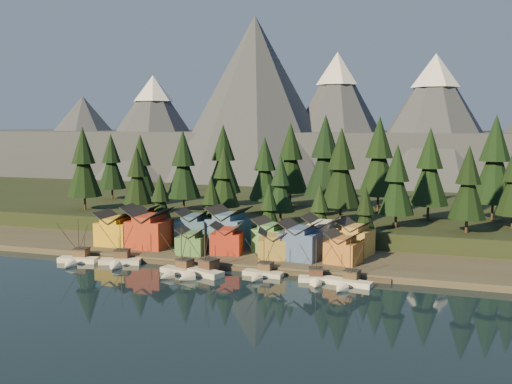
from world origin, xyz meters
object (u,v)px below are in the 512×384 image
(boat_4, at_px, (261,269))
(house_front_0, at_px, (116,227))
(house_back_0, at_px, (141,222))
(house_front_1, at_px, (149,227))
(boat_6, at_px, (347,277))
(boat_3, at_px, (199,265))
(boat_1, at_px, (119,256))
(house_back_1, at_px, (194,226))
(boat_5, at_px, (316,273))
(boat_0, at_px, (76,254))
(boat_2, at_px, (177,265))

(boat_4, bearing_deg, house_front_0, 167.26)
(house_back_0, bearing_deg, house_front_1, -52.76)
(boat_4, relative_size, house_back_0, 1.07)
(boat_4, height_order, house_back_0, house_back_0)
(boat_6, bearing_deg, boat_3, -165.57)
(house_front_1, bearing_deg, boat_3, -37.66)
(boat_1, relative_size, boat_3, 0.94)
(house_front_1, relative_size, house_back_1, 1.09)
(boat_5, xyz_separation_m, boat_6, (6.87, -0.88, -0.13))
(boat_0, distance_m, boat_1, 11.10)
(boat_0, bearing_deg, boat_3, -11.81)
(boat_4, distance_m, boat_6, 19.47)
(boat_0, relative_size, boat_2, 1.05)
(boat_2, relative_size, boat_3, 0.89)
(boat_0, height_order, house_front_0, boat_0)
(house_back_0, bearing_deg, boat_5, -26.58)
(house_back_0, bearing_deg, boat_2, -51.90)
(boat_0, distance_m, house_back_0, 24.44)
(boat_3, xyz_separation_m, boat_6, (32.94, 2.03, -0.51))
(boat_6, distance_m, house_front_0, 67.03)
(boat_0, bearing_deg, boat_1, -0.24)
(boat_2, height_order, boat_5, boat_2)
(boat_3, height_order, house_front_1, house_front_1)
(boat_2, height_order, house_front_0, house_front_0)
(boat_6, height_order, house_front_1, house_front_1)
(boat_0, xyz_separation_m, house_front_0, (1.51, 15.93, 3.98))
(boat_3, distance_m, house_back_0, 38.44)
(boat_0, height_order, boat_5, boat_0)
(boat_1, bearing_deg, house_back_0, 89.78)
(boat_4, distance_m, house_back_0, 47.74)
(boat_0, bearing_deg, boat_5, -7.87)
(boat_1, xyz_separation_m, boat_6, (55.63, -1.25, -0.32))
(boat_1, relative_size, house_back_0, 1.22)
(boat_4, bearing_deg, boat_0, -173.35)
(boat_0, xyz_separation_m, house_front_1, (11.64, 15.95, 4.65))
(boat_2, height_order, house_front_1, house_front_1)
(boat_0, xyz_separation_m, boat_3, (33.65, -1.55, 0.17))
(house_front_1, bearing_deg, house_back_1, 37.60)
(boat_4, xyz_separation_m, boat_6, (19.41, -1.52, 0.02))
(boat_0, height_order, boat_6, boat_0)
(boat_1, relative_size, boat_4, 1.14)
(boat_0, height_order, house_front_1, house_front_1)
(house_front_1, xyz_separation_m, house_back_1, (9.61, 7.18, -0.46))
(boat_6, xyz_separation_m, house_front_0, (-65.08, 15.46, 4.32))
(house_back_0, bearing_deg, boat_6, -25.05)
(boat_6, bearing_deg, boat_0, -168.69)
(boat_0, height_order, boat_1, boat_1)
(boat_0, relative_size, house_back_1, 1.25)
(boat_3, xyz_separation_m, house_front_0, (-32.14, 17.48, 3.81))
(boat_0, relative_size, house_front_1, 1.15)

